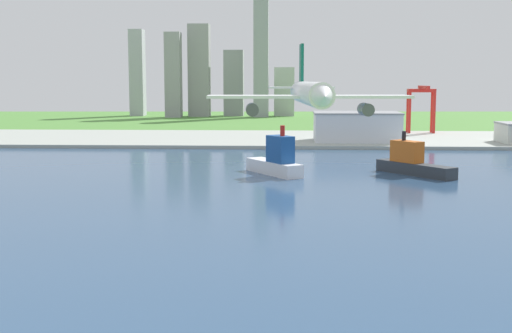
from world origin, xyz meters
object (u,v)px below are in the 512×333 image
object	(u,v)px
ferry_boat	(276,161)
warehouse_main	(357,127)
container_barge	(412,163)
port_crane_red	(422,99)
airplane_landing	(310,94)

from	to	relation	value
ferry_boat	warehouse_main	xyz separation A→B (m)	(55.41, 161.59, 5.84)
container_barge	warehouse_main	size ratio (longest dim) A/B	0.68
port_crane_red	airplane_landing	bearing A→B (deg)	-103.22
airplane_landing	warehouse_main	world-z (taller)	airplane_landing
ferry_boat	port_crane_red	world-z (taller)	port_crane_red
container_barge	warehouse_main	bearing A→B (deg)	94.32
airplane_landing	ferry_boat	bearing A→B (deg)	92.47
airplane_landing	warehouse_main	bearing A→B (deg)	83.07
ferry_boat	warehouse_main	bearing A→B (deg)	71.07
port_crane_red	warehouse_main	size ratio (longest dim) A/B	0.64
airplane_landing	warehouse_main	xyz separation A→B (m)	(46.04, 378.59, -31.55)
ferry_boat	warehouse_main	distance (m)	170.93
airplane_landing	container_barge	size ratio (longest dim) A/B	0.95
container_barge	port_crane_red	xyz separation A→B (m)	(49.13, 235.24, 24.36)
ferry_boat	port_crane_red	size ratio (longest dim) A/B	0.99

